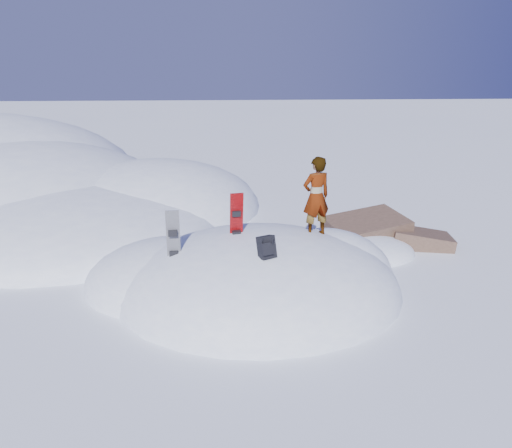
{
  "coord_description": "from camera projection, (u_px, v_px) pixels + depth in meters",
  "views": [
    {
      "loc": [
        -0.74,
        -11.19,
        5.49
      ],
      "look_at": [
        -0.06,
        0.3,
        1.67
      ],
      "focal_mm": 35.0,
      "sensor_mm": 36.0,
      "label": 1
    }
  ],
  "objects": [
    {
      "name": "gear_pile",
      "position": [
        149.0,
        310.0,
        11.24
      ],
      "size": [
        0.84,
        0.72,
        0.22
      ],
      "rotation": [
        0.0,
        0.0,
        0.63
      ],
      "color": "black",
      "rests_on": "ground"
    },
    {
      "name": "snow_mound",
      "position": [
        252.0,
        287.0,
        12.59
      ],
      "size": [
        8.0,
        6.0,
        3.0
      ],
      "color": "white",
      "rests_on": "ground"
    },
    {
      "name": "rock_outcrop",
      "position": [
        372.0,
        245.0,
        15.43
      ],
      "size": [
        4.68,
        4.41,
        1.68
      ],
      "color": "brown",
      "rests_on": "ground"
    },
    {
      "name": "snowboard_dark",
      "position": [
        174.0,
        245.0,
        11.46
      ],
      "size": [
        0.32,
        0.21,
        1.68
      ],
      "rotation": [
        0.0,
        0.0,
        0.07
      ],
      "color": "black",
      "rests_on": "snow_mound"
    },
    {
      "name": "snowboard_red",
      "position": [
        236.0,
        225.0,
        12.02
      ],
      "size": [
        0.36,
        0.31,
        1.7
      ],
      "rotation": [
        0.0,
        0.0,
        0.18
      ],
      "color": "red",
      "rests_on": "snow_mound"
    },
    {
      "name": "ground",
      "position": [
        259.0,
        291.0,
        12.37
      ],
      "size": [
        120.0,
        120.0,
        0.0
      ],
      "primitive_type": "plane",
      "color": "white",
      "rests_on": "ground"
    },
    {
      "name": "backpack",
      "position": [
        267.0,
        247.0,
        10.82
      ],
      "size": [
        0.47,
        0.52,
        0.58
      ],
      "rotation": [
        0.0,
        0.0,
        0.45
      ],
      "color": "black",
      "rests_on": "snow_mound"
    },
    {
      "name": "person",
      "position": [
        316.0,
        197.0,
        12.27
      ],
      "size": [
        0.85,
        0.7,
        2.0
      ],
      "primitive_type": "imported",
      "rotation": [
        0.0,
        0.0,
        3.48
      ],
      "color": "slate",
      "rests_on": "snow_mound"
    }
  ]
}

